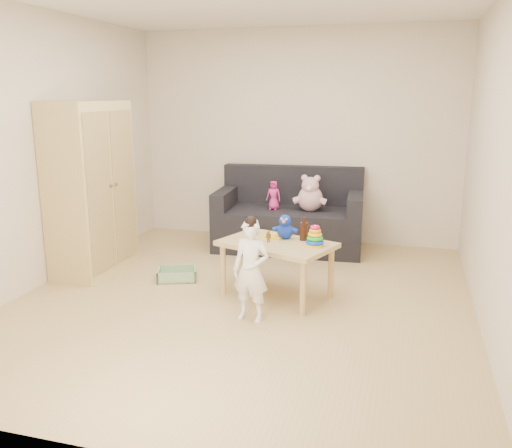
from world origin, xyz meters
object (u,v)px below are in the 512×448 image
(play_table, at_px, (276,269))
(toddler, at_px, (251,272))
(sofa, at_px, (289,229))
(wardrobe, at_px, (91,188))

(play_table, relative_size, toddler, 1.18)
(sofa, xyz_separation_m, toddler, (0.17, -2.16, 0.17))
(wardrobe, height_order, toddler, wardrobe)
(wardrobe, height_order, sofa, wardrobe)
(sofa, height_order, play_table, play_table)
(toddler, bearing_deg, sofa, 101.52)
(sofa, relative_size, play_table, 1.76)
(wardrobe, xyz_separation_m, play_table, (2.01, -0.21, -0.62))
(play_table, distance_m, toddler, 0.61)
(play_table, bearing_deg, toddler, -97.02)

